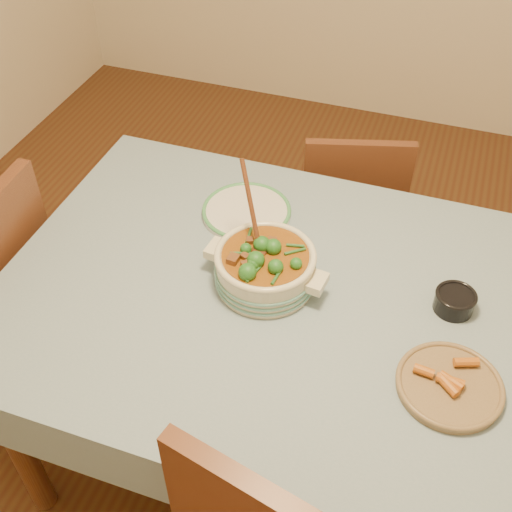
{
  "coord_description": "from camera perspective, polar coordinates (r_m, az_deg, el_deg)",
  "views": [
    {
      "loc": [
        0.22,
        -1.1,
        1.99
      ],
      "look_at": [
        -0.17,
        0.03,
        0.85
      ],
      "focal_mm": 45.0,
      "sensor_mm": 36.0,
      "label": 1
    }
  ],
  "objects": [
    {
      "name": "white_plate",
      "position": [
        1.91,
        -0.84,
        4.0
      ],
      "size": [
        0.3,
        0.3,
        0.02
      ],
      "rotation": [
        0.0,
        0.0,
        -0.15
      ],
      "color": "silver",
      "rests_on": "dining_table"
    },
    {
      "name": "fried_plate",
      "position": [
        1.55,
        16.85,
        -10.87
      ],
      "size": [
        0.26,
        0.26,
        0.04
      ],
      "rotation": [
        0.0,
        0.0,
        0.1
      ],
      "color": "olive",
      "rests_on": "dining_table"
    },
    {
      "name": "floor",
      "position": [
        2.28,
        4.09,
        -17.02
      ],
      "size": [
        4.5,
        4.5,
        0.0
      ],
      "primitive_type": "plane",
      "color": "#4E2816",
      "rests_on": "ground"
    },
    {
      "name": "stew_casserole",
      "position": [
        1.66,
        0.82,
        -0.81
      ],
      "size": [
        0.34,
        0.28,
        0.31
      ],
      "rotation": [
        0.0,
        0.0,
        -0.11
      ],
      "color": "beige",
      "rests_on": "dining_table"
    },
    {
      "name": "dining_table",
      "position": [
        1.74,
        5.18,
        -6.2
      ],
      "size": [
        1.68,
        1.08,
        0.76
      ],
      "color": "brown",
      "rests_on": "floor"
    },
    {
      "name": "chair_far",
      "position": [
        2.46,
        8.31,
        4.5
      ],
      "size": [
        0.46,
        0.46,
        0.79
      ],
      "rotation": [
        0.0,
        0.0,
        3.42
      ],
      "color": "brown",
      "rests_on": "floor"
    },
    {
      "name": "condiment_bowl",
      "position": [
        1.7,
        17.26,
        -3.79
      ],
      "size": [
        0.12,
        0.12,
        0.06
      ],
      "rotation": [
        0.0,
        0.0,
        -0.25
      ],
      "color": "black",
      "rests_on": "dining_table"
    }
  ]
}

